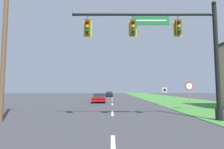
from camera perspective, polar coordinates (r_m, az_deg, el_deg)
name	(u,v)px	position (r m, az deg, el deg)	size (l,w,h in m)	color
grass_verge_right	(174,100)	(31.76, 19.50, -7.87)	(10.00, 110.00, 0.04)	#428438
road_center_line	(112,104)	(21.98, 0.02, -9.69)	(0.16, 34.80, 0.01)	silver
signal_mast	(175,45)	(11.62, 19.93, 9.08)	(9.18, 0.47, 7.40)	black
car_ahead	(99,98)	(25.30, -4.30, -7.67)	(1.94, 4.43, 1.19)	black
far_car	(109,94)	(43.47, -1.00, -6.45)	(1.82, 4.33, 1.19)	black
stop_sign	(189,89)	(17.85, 23.85, -4.46)	(0.76, 0.07, 2.50)	gray
route_sign_post	(164,92)	(23.20, 16.75, -5.46)	(0.55, 0.06, 2.03)	gray
utility_pole_near	(4,36)	(12.51, -31.73, 10.60)	(1.80, 0.26, 9.80)	brown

